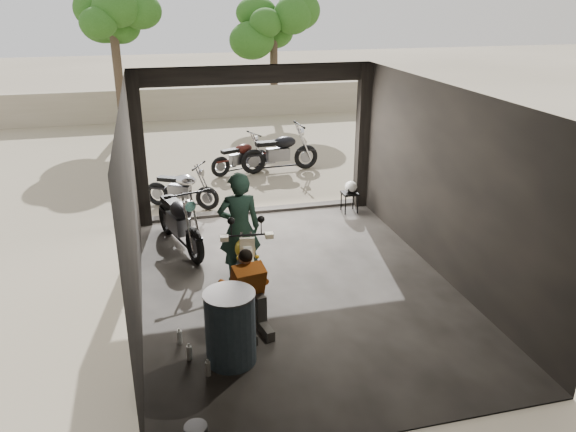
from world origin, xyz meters
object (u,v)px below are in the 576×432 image
stool (350,196)px  helmet (351,187)px  main_bike (245,255)px  rider (239,228)px  outside_bike_a (181,186)px  oil_drum (230,329)px  sign_post (433,144)px  left_bike (179,216)px  outside_bike_c (280,149)px  outside_bike_b (240,154)px  mechanic (251,295)px

stool → helmet: size_ratio=1.65×
main_bike → rider: size_ratio=0.95×
rider → stool: (2.86, 2.55, -0.56)m
outside_bike_a → rider: size_ratio=0.80×
oil_drum → sign_post: 6.76m
left_bike → stool: size_ratio=4.02×
outside_bike_c → sign_post: 4.61m
outside_bike_b → oil_drum: (-1.53, -8.28, -0.01)m
left_bike → stool: left_bike is taller
mechanic → left_bike: bearing=93.5°
left_bike → outside_bike_a: left_bike is taller
outside_bike_a → stool: size_ratio=3.26×
mechanic → oil_drum: size_ratio=1.15×
outside_bike_c → helmet: size_ratio=6.61×
helmet → sign_post: sign_post is taller
helmet → outside_bike_b: bearing=95.9°
outside_bike_a → sign_post: sign_post is taller
stool → outside_bike_c: bearing=102.7°
stool → oil_drum: oil_drum is taller
oil_drum → sign_post: sign_post is taller
outside_bike_c → oil_drum: 8.57m
rider → oil_drum: bearing=79.3°
left_bike → outside_bike_b: (1.92, 4.50, -0.12)m
stool → oil_drum: 5.83m
sign_post → outside_bike_c: bearing=98.4°
mechanic → sign_post: bearing=28.1°
helmet → outside_bike_c: bearing=81.1°
rider → stool: 3.88m
outside_bike_a → outside_bike_b: size_ratio=1.00×
outside_bike_a → oil_drum: size_ratio=1.52×
outside_bike_c → stool: (0.77, -3.41, -0.24)m
left_bike → outside_bike_b: size_ratio=1.24×
main_bike → sign_post: 5.23m
rider → oil_drum: size_ratio=1.89×
left_bike → helmet: 3.89m
main_bike → oil_drum: 1.99m
outside_bike_b → oil_drum: 8.42m
rider → stool: size_ratio=4.05×
oil_drum → sign_post: size_ratio=0.44×
left_bike → oil_drum: (0.39, -3.79, -0.14)m
mechanic → outside_bike_a: bearing=85.8°
left_bike → outside_bike_c: (2.99, 4.38, -0.00)m
main_bike → outside_bike_c: size_ratio=0.97×
rider → sign_post: size_ratio=0.82×
rider → mechanic: (-0.10, -1.56, -0.37)m
oil_drum → sign_post: (5.05, 4.37, 1.05)m
main_bike → helmet: bearing=50.1°
outside_bike_b → helmet: 3.99m
stool → helmet: bearing=-15.7°
helmet → oil_drum: oil_drum is taller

